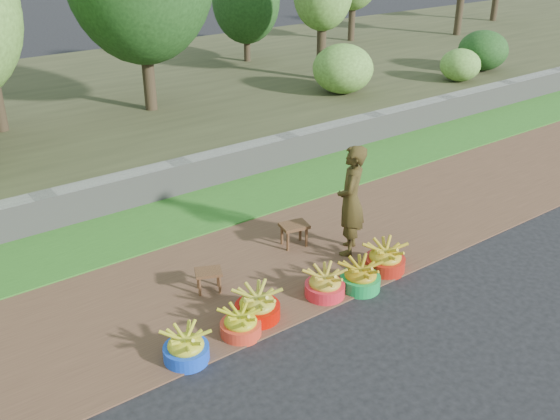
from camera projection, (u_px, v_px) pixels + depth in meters
ground_plane at (343, 304)px, 7.52m from camera, size 120.00×120.00×0.00m
dirt_shoulder at (282, 261)px, 8.42m from camera, size 80.00×2.50×0.02m
grass_verge at (207, 209)px, 9.86m from camera, size 80.00×1.50×0.04m
retaining_wall at (180, 177)px, 10.37m from camera, size 80.00×0.35×0.55m
earth_bank at (76, 110)px, 13.93m from camera, size 80.00×10.00×0.50m
basin_a at (186, 347)px, 6.51m from camera, size 0.48×0.48×0.36m
basin_b at (241, 324)px, 6.90m from camera, size 0.46×0.46×0.34m
basin_c at (257, 306)px, 7.17m from camera, size 0.53×0.53×0.39m
basin_d at (325, 285)px, 7.59m from camera, size 0.49×0.49×0.37m
basin_e at (360, 277)px, 7.75m from camera, size 0.50×0.50×0.38m
basin_f at (385, 259)px, 8.13m from camera, size 0.53×0.53×0.40m
stool_left at (209, 275)px, 7.65m from camera, size 0.39×0.36×0.28m
stool_right at (294, 229)px, 8.68m from camera, size 0.43×0.36×0.33m
vendor_woman at (351, 200)px, 8.31m from camera, size 0.67×0.65×1.54m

